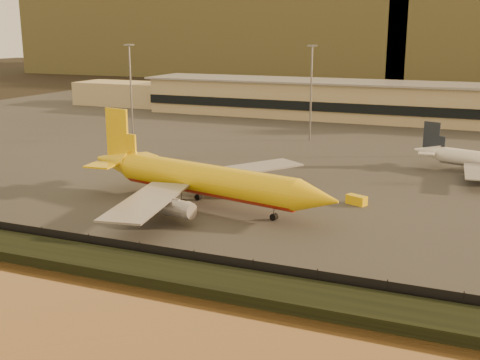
% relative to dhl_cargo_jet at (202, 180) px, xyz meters
% --- Properties ---
extents(ground, '(900.00, 900.00, 0.00)m').
position_rel_dhl_cargo_jet_xyz_m(ground, '(9.28, -12.41, -4.74)').
color(ground, black).
rests_on(ground, ground).
extents(embankment, '(320.00, 7.00, 1.40)m').
position_rel_dhl_cargo_jet_xyz_m(embankment, '(9.28, -29.41, -4.04)').
color(embankment, black).
rests_on(embankment, ground).
extents(tarmac, '(320.00, 220.00, 0.20)m').
position_rel_dhl_cargo_jet_xyz_m(tarmac, '(9.28, 82.59, -4.64)').
color(tarmac, '#2D2D2D').
rests_on(tarmac, ground).
extents(perimeter_fence, '(300.00, 0.05, 2.20)m').
position_rel_dhl_cargo_jet_xyz_m(perimeter_fence, '(9.28, -25.41, -3.44)').
color(perimeter_fence, black).
rests_on(perimeter_fence, tarmac).
extents(terminal_building, '(202.00, 25.00, 12.60)m').
position_rel_dhl_cargo_jet_xyz_m(terminal_building, '(-5.24, 113.15, 1.50)').
color(terminal_building, tan).
rests_on(terminal_building, tarmac).
extents(apron_light_masts, '(152.20, 12.20, 25.40)m').
position_rel_dhl_cargo_jet_xyz_m(apron_light_masts, '(24.28, 62.59, 10.96)').
color(apron_light_masts, slate).
rests_on(apron_light_masts, tarmac).
extents(distant_hills, '(470.00, 160.00, 70.00)m').
position_rel_dhl_cargo_jet_xyz_m(distant_hills, '(-11.46, 327.59, 26.65)').
color(distant_hills, brown).
rests_on(distant_hills, ground).
extents(dhl_cargo_jet, '(50.65, 48.80, 15.22)m').
position_rel_dhl_cargo_jet_xyz_m(dhl_cargo_jet, '(0.00, 0.00, 0.00)').
color(dhl_cargo_jet, yellow).
rests_on(dhl_cargo_jet, tarmac).
extents(gse_vehicle_yellow, '(3.89, 2.85, 1.60)m').
position_rel_dhl_cargo_jet_xyz_m(gse_vehicle_yellow, '(24.18, 10.82, -3.75)').
color(gse_vehicle_yellow, yellow).
rests_on(gse_vehicle_yellow, tarmac).
extents(gse_vehicle_white, '(4.90, 3.60, 2.01)m').
position_rel_dhl_cargo_jet_xyz_m(gse_vehicle_white, '(-16.92, 16.14, -3.54)').
color(gse_vehicle_white, silver).
rests_on(gse_vehicle_white, tarmac).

